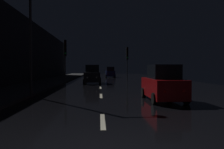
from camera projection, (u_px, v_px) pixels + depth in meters
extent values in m
cube|color=black|center=(100.00, 82.00, 28.85)|extent=(25.32, 84.00, 0.02)
cube|color=#28282B|center=(50.00, 81.00, 28.48)|extent=(4.40, 84.00, 0.15)
cube|color=black|center=(19.00, 49.00, 24.73)|extent=(0.80, 63.00, 7.85)
cube|color=beige|center=(103.00, 121.00, 7.39)|extent=(0.16, 2.20, 0.01)
cube|color=beige|center=(101.00, 96.00, 14.14)|extent=(0.16, 2.20, 0.01)
cube|color=beige|center=(101.00, 88.00, 20.07)|extent=(0.16, 2.20, 0.01)
cube|color=beige|center=(100.00, 83.00, 26.35)|extent=(0.16, 2.20, 0.01)
cube|color=beige|center=(100.00, 82.00, 28.44)|extent=(0.16, 2.20, 0.01)
cylinder|color=#38383A|center=(65.00, 70.00, 26.54)|extent=(0.12, 0.12, 3.23)
cube|color=black|center=(65.00, 48.00, 26.47)|extent=(0.37, 0.39, 1.90)
sphere|color=black|center=(65.00, 42.00, 26.28)|extent=(0.22, 0.22, 0.22)
sphere|color=black|center=(65.00, 48.00, 26.29)|extent=(0.22, 0.22, 0.22)
sphere|color=#19D84C|center=(65.00, 53.00, 26.31)|extent=(0.22, 0.22, 0.22)
cylinder|color=#38383A|center=(127.00, 70.00, 34.00)|extent=(0.12, 0.12, 3.10)
cube|color=black|center=(127.00, 53.00, 33.93)|extent=(0.31, 0.34, 1.90)
sphere|color=black|center=(127.00, 49.00, 33.74)|extent=(0.22, 0.22, 0.22)
sphere|color=black|center=(127.00, 53.00, 33.75)|extent=(0.22, 0.22, 0.22)
sphere|color=#19D84C|center=(127.00, 57.00, 33.77)|extent=(0.22, 0.22, 0.22)
cylinder|color=#2D2D30|center=(31.00, 35.00, 13.76)|extent=(0.16, 0.16, 7.59)
cube|color=black|center=(92.00, 77.00, 25.97)|extent=(1.80, 4.19, 1.10)
cube|color=black|center=(93.00, 68.00, 26.09)|extent=(1.53, 2.10, 0.84)
cylinder|color=black|center=(100.00, 81.00, 24.57)|extent=(0.22, 0.64, 0.64)
cylinder|color=black|center=(84.00, 81.00, 24.47)|extent=(0.22, 0.64, 0.64)
cylinder|color=black|center=(100.00, 80.00, 27.50)|extent=(0.22, 0.64, 0.64)
cylinder|color=black|center=(86.00, 80.00, 27.40)|extent=(0.22, 0.64, 0.64)
sphere|color=white|center=(97.00, 77.00, 23.95)|extent=(0.18, 0.18, 0.18)
sphere|color=white|center=(87.00, 77.00, 23.89)|extent=(0.18, 0.18, 0.18)
sphere|color=red|center=(97.00, 76.00, 28.05)|extent=(0.18, 0.18, 0.18)
sphere|color=red|center=(89.00, 76.00, 27.99)|extent=(0.18, 0.18, 0.18)
cube|color=maroon|center=(163.00, 88.00, 12.17)|extent=(1.63, 3.80, 1.00)
cube|color=black|center=(164.00, 72.00, 12.01)|extent=(1.38, 1.90, 0.76)
cylinder|color=black|center=(143.00, 93.00, 13.46)|extent=(0.20, 0.58, 0.58)
cylinder|color=black|center=(169.00, 92.00, 13.56)|extent=(0.20, 0.58, 0.58)
cylinder|color=black|center=(154.00, 99.00, 10.81)|extent=(0.20, 0.58, 0.58)
cylinder|color=black|center=(186.00, 98.00, 10.90)|extent=(0.20, 0.58, 0.58)
sphere|color=slate|center=(147.00, 85.00, 14.00)|extent=(0.16, 0.16, 0.16)
sphere|color=slate|center=(161.00, 85.00, 14.06)|extent=(0.16, 0.16, 0.16)
sphere|color=red|center=(165.00, 91.00, 10.29)|extent=(0.16, 0.16, 0.16)
sphere|color=red|center=(184.00, 91.00, 10.34)|extent=(0.16, 0.16, 0.16)
cube|color=#141E51|center=(110.00, 74.00, 43.55)|extent=(1.70, 3.97, 1.04)
cube|color=black|center=(110.00, 69.00, 43.38)|extent=(1.45, 1.99, 0.79)
cylinder|color=black|center=(106.00, 76.00, 44.90)|extent=(0.21, 0.61, 0.61)
cylinder|color=black|center=(114.00, 75.00, 45.00)|extent=(0.21, 0.61, 0.61)
cylinder|color=black|center=(106.00, 76.00, 42.13)|extent=(0.21, 0.61, 0.61)
cylinder|color=black|center=(115.00, 76.00, 42.22)|extent=(0.21, 0.61, 0.61)
sphere|color=slate|center=(108.00, 73.00, 45.47)|extent=(0.17, 0.17, 0.17)
sphere|color=slate|center=(112.00, 73.00, 45.52)|extent=(0.17, 0.17, 0.17)
sphere|color=red|center=(108.00, 74.00, 41.58)|extent=(0.17, 0.17, 0.17)
sphere|color=red|center=(113.00, 74.00, 41.63)|extent=(0.17, 0.17, 0.17)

